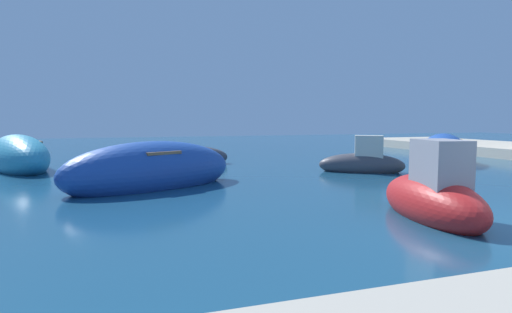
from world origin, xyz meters
TOP-DOWN VIEW (x-y plane):
  - moored_boat_0 at (-10.85, 13.33)m, footprint 3.64×5.93m
  - moored_boat_2 at (-4.56, 12.96)m, footprint 3.76×1.46m
  - moored_boat_3 at (1.11, 8.30)m, footprint 3.12×2.41m
  - moored_boat_5 at (-1.61, 1.64)m, footprint 1.82×3.39m
  - moored_boat_6 at (-6.44, 7.29)m, footprint 5.55×3.88m
  - moored_boat_7 at (6.08, 9.76)m, footprint 4.32×4.80m

SIDE VIEW (x-z plane):
  - moored_boat_2 at x=-4.56m, z-range -0.23..0.80m
  - moored_boat_3 at x=1.11m, z-range -0.42..1.10m
  - moored_boat_5 at x=-1.61m, z-range -0.48..1.30m
  - moored_boat_7 at x=6.08m, z-range -0.37..1.29m
  - moored_boat_6 at x=-6.44m, z-range -0.37..1.31m
  - moored_boat_0 at x=-10.85m, z-range -0.38..1.33m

